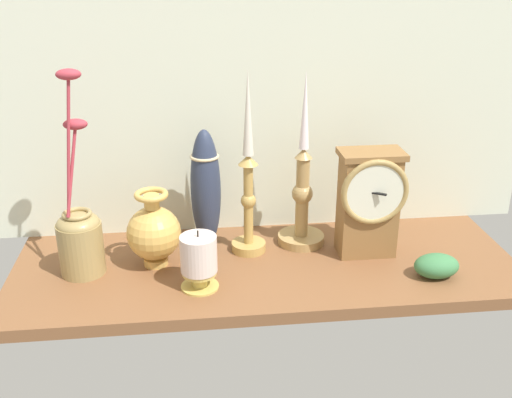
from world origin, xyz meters
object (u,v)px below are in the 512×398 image
Objects in this scene: brass_vase_jar at (80,234)px; candlestick_tall_left at (248,189)px; mantel_clock at (369,201)px; brass_vase_bulbous at (154,232)px; tall_ceramic_vase at (206,189)px; pillar_candle_front at (199,260)px; candlestick_tall_center at (302,199)px.

candlestick_tall_left is at bearing 9.40° from brass_vase_jar.
brass_vase_bulbous is (-42.62, 0.09, -4.45)cm from mantel_clock.
candlestick_tall_left is 9.08cm from tall_ceramic_vase.
candlestick_tall_left is 20.44cm from brass_vase_bulbous.
candlestick_tall_left reaches higher than brass_vase_bulbous.
brass_vase_jar is 3.36× the size of pillar_candle_front.
candlestick_tall_left is 19.04cm from pillar_candle_front.
candlestick_tall_center is 27.48cm from pillar_candle_front.
brass_vase_bulbous is 12.94cm from pillar_candle_front.
candlestick_tall_left is 0.97× the size of brass_vase_jar.
candlestick_tall_center reaches higher than brass_vase_bulbous.
candlestick_tall_left reaches higher than pillar_candle_front.
candlestick_tall_center is 31.13cm from brass_vase_bulbous.
tall_ceramic_vase is at bearing 158.57° from candlestick_tall_left.
tall_ceramic_vase is (-8.40, 3.30, -0.98)cm from candlestick_tall_left.
candlestick_tall_left is 1.03× the size of candlestick_tall_center.
tall_ceramic_vase is (24.24, 8.70, 4.73)cm from brass_vase_jar.
tall_ceramic_vase reaches higher than pillar_candle_front.
candlestick_tall_left reaches higher than tall_ceramic_vase.
candlestick_tall_center is at bearing -2.94° from tall_ceramic_vase.
brass_vase_jar is 1.54× the size of tall_ceramic_vase.
candlestick_tall_left is (-23.71, 4.07, 2.18)cm from mantel_clock.
candlestick_tall_left is 3.26× the size of pillar_candle_front.
mantel_clock is 0.58× the size of candlestick_tall_left.
tall_ceramic_vase is at bearing 19.74° from brass_vase_jar.
mantel_clock is 32.97cm from tall_ceramic_vase.
candlestick_tall_left is 1.49× the size of tall_ceramic_vase.
brass_vase_jar is at bearing -160.26° from tall_ceramic_vase.
brass_vase_jar is (-44.09, -7.68, -1.98)cm from candlestick_tall_center.
brass_vase_jar is at bearing -170.12° from candlestick_tall_center.
pillar_candle_front is 18.52cm from tall_ceramic_vase.
candlestick_tall_left is at bearing -168.75° from candlestick_tall_center.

